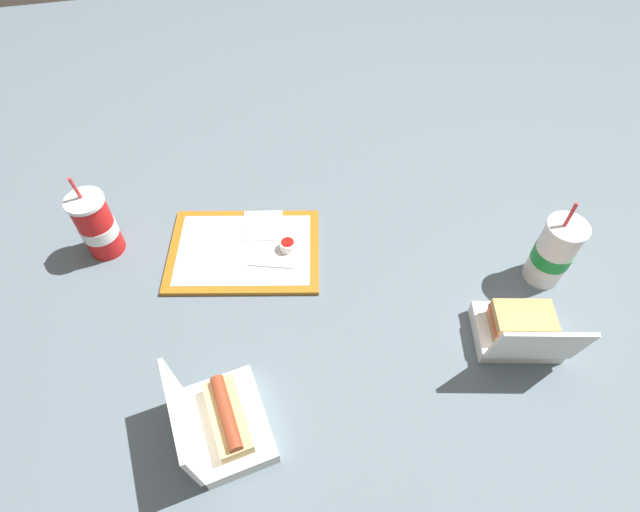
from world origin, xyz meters
TOP-DOWN VIEW (x-y plane):
  - ground_plane at (0.00, 0.00)m, footprint 3.20×3.20m
  - food_tray at (0.20, -0.12)m, footprint 0.42×0.33m
  - ketchup_cup at (0.09, -0.10)m, footprint 0.04×0.04m
  - napkin_stack at (0.14, -0.18)m, footprint 0.12×0.12m
  - plastic_fork at (0.14, -0.05)m, footprint 0.11×0.04m
  - clamshell_hotdog_front at (0.29, 0.32)m, footprint 0.18×0.21m
  - clamshell_sandwich_center at (-0.35, 0.25)m, footprint 0.21×0.19m
  - soda_cup_front at (-0.49, 0.11)m, footprint 0.09×0.09m
  - soda_cup_back at (0.53, -0.20)m, footprint 0.09×0.09m

SIDE VIEW (x-z plane):
  - ground_plane at x=0.00m, z-range 0.00..0.00m
  - food_tray at x=0.20m, z-range 0.00..0.01m
  - napkin_stack at x=0.14m, z-range 0.01..0.02m
  - plastic_fork at x=0.14m, z-range 0.01..0.02m
  - ketchup_cup at x=0.09m, z-range 0.01..0.04m
  - clamshell_hotdog_front at x=0.29m, z-range -0.05..0.13m
  - clamshell_sandwich_center at x=-0.35m, z-range -0.04..0.13m
  - soda_cup_back at x=0.53m, z-range -0.03..0.20m
  - soda_cup_front at x=-0.49m, z-range -0.03..0.21m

